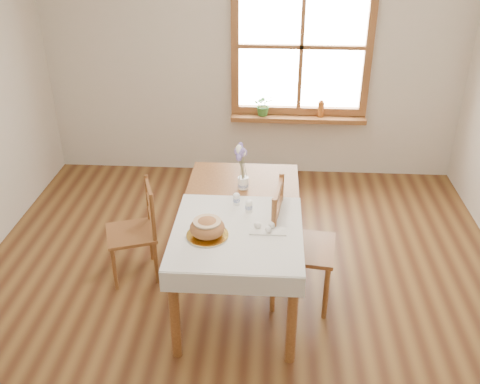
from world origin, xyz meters
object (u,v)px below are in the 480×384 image
(dining_table, at_px, (240,219))
(chair_left, at_px, (131,232))
(bread_plate, at_px, (208,235))
(chair_right, at_px, (304,246))
(flower_vase, at_px, (243,184))

(dining_table, distance_m, chair_left, 0.94)
(dining_table, height_order, bread_plate, bread_plate)
(dining_table, relative_size, chair_left, 1.93)
(dining_table, xyz_separation_m, chair_right, (0.49, -0.08, -0.17))
(dining_table, relative_size, chair_right, 1.62)
(flower_vase, bearing_deg, chair_left, -168.97)
(dining_table, bearing_deg, chair_right, -8.81)
(chair_left, distance_m, bread_plate, 0.95)
(chair_right, height_order, bread_plate, chair_right)
(flower_vase, bearing_deg, dining_table, -90.76)
(chair_right, relative_size, flower_vase, 10.37)
(chair_right, xyz_separation_m, bread_plate, (-0.68, -0.32, 0.27))
(dining_table, xyz_separation_m, chair_left, (-0.90, 0.15, -0.25))
(bread_plate, xyz_separation_m, flower_vase, (0.20, 0.72, 0.03))
(chair_right, relative_size, bread_plate, 3.52)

